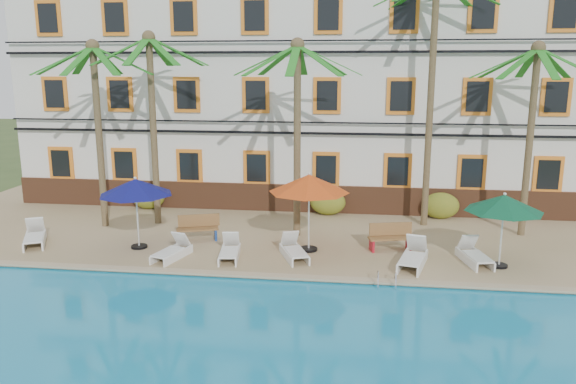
# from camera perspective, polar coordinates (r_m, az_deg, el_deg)

# --- Properties ---
(ground) EXTENTS (100.00, 100.00, 0.00)m
(ground) POSITION_cam_1_polar(r_m,az_deg,el_deg) (17.99, -2.50, -8.27)
(ground) COLOR #384C23
(ground) RESTS_ON ground
(pool_deck) EXTENTS (30.00, 12.00, 0.25)m
(pool_deck) POSITION_cam_1_polar(r_m,az_deg,el_deg) (22.64, -0.31, -3.52)
(pool_deck) COLOR tan
(pool_deck) RESTS_ON ground
(pool_coping) EXTENTS (30.00, 0.35, 0.06)m
(pool_coping) POSITION_cam_1_polar(r_m,az_deg,el_deg) (17.06, -3.04, -8.45)
(pool_coping) COLOR tan
(pool_coping) RESTS_ON pool_deck
(hotel_building) EXTENTS (25.40, 6.44, 10.22)m
(hotel_building) POSITION_cam_1_polar(r_m,az_deg,el_deg) (26.72, 1.15, 10.36)
(hotel_building) COLOR silver
(hotel_building) RESTS_ON pool_deck
(palm_a) EXTENTS (4.55, 4.55, 7.17)m
(palm_a) POSITION_cam_1_polar(r_m,az_deg,el_deg) (22.68, -18.84, 8.19)
(palm_a) COLOR brown
(palm_a) RESTS_ON pool_deck
(palm_b) EXTENTS (4.55, 4.55, 7.51)m
(palm_b) POSITION_cam_1_polar(r_m,az_deg,el_deg) (22.50, -13.65, 8.97)
(palm_b) COLOR brown
(palm_b) RESTS_ON pool_deck
(palm_c) EXTENTS (4.55, 4.55, 7.16)m
(palm_c) POSITION_cam_1_polar(r_m,az_deg,el_deg) (20.24, 0.95, 8.39)
(palm_c) COLOR brown
(palm_c) RESTS_ON pool_deck
(palm_d) EXTENTS (4.55, 4.55, 9.65)m
(palm_d) POSITION_cam_1_polar(r_m,az_deg,el_deg) (22.24, 14.44, 12.03)
(palm_d) COLOR brown
(palm_d) RESTS_ON pool_deck
(palm_e) EXTENTS (4.55, 4.55, 7.06)m
(palm_e) POSITION_cam_1_polar(r_m,az_deg,el_deg) (22.07, 23.58, 7.54)
(palm_e) COLOR brown
(palm_e) RESTS_ON pool_deck
(shrub_left) EXTENTS (1.50, 0.90, 1.10)m
(shrub_left) POSITION_cam_1_polar(r_m,az_deg,el_deg) (25.57, -14.03, -0.46)
(shrub_left) COLOR #275919
(shrub_left) RESTS_ON pool_deck
(shrub_mid) EXTENTS (1.50, 0.90, 1.10)m
(shrub_mid) POSITION_cam_1_polar(r_m,az_deg,el_deg) (23.85, 4.07, -1.04)
(shrub_mid) COLOR #275919
(shrub_mid) RESTS_ON pool_deck
(shrub_right) EXTENTS (1.50, 0.90, 1.10)m
(shrub_right) POSITION_cam_1_polar(r_m,az_deg,el_deg) (24.05, 15.26, -1.35)
(shrub_right) COLOR #275919
(shrub_right) RESTS_ON pool_deck
(umbrella_blue) EXTENTS (2.52, 2.52, 2.52)m
(umbrella_blue) POSITION_cam_1_polar(r_m,az_deg,el_deg) (19.77, -15.22, 0.46)
(umbrella_blue) COLOR black
(umbrella_blue) RESTS_ON pool_deck
(umbrella_red) EXTENTS (2.73, 2.73, 2.73)m
(umbrella_red) POSITION_cam_1_polar(r_m,az_deg,el_deg) (18.77, 2.16, 0.84)
(umbrella_red) COLOR black
(umbrella_red) RESTS_ON pool_deck
(umbrella_green) EXTENTS (2.40, 2.40, 2.40)m
(umbrella_green) POSITION_cam_1_polar(r_m,az_deg,el_deg) (18.48, 21.10, -1.11)
(umbrella_green) COLOR black
(umbrella_green) RESTS_ON pool_deck
(lounger_a) EXTENTS (1.43, 1.94, 0.87)m
(lounger_a) POSITION_cam_1_polar(r_m,az_deg,el_deg) (21.88, -24.35, -4.13)
(lounger_a) COLOR white
(lounger_a) RESTS_ON pool_deck
(lounger_b) EXTENTS (1.01, 1.75, 0.78)m
(lounger_b) POSITION_cam_1_polar(r_m,az_deg,el_deg) (18.90, -11.67, -5.86)
(lounger_b) COLOR white
(lounger_b) RESTS_ON pool_deck
(lounger_c) EXTENTS (0.82, 1.74, 0.79)m
(lounger_c) POSITION_cam_1_polar(r_m,az_deg,el_deg) (18.61, -5.95, -5.94)
(lounger_c) COLOR white
(lounger_c) RESTS_ON pool_deck
(lounger_d) EXTENTS (1.20, 1.82, 0.81)m
(lounger_d) POSITION_cam_1_polar(r_m,az_deg,el_deg) (18.53, 0.60, -5.94)
(lounger_d) COLOR white
(lounger_d) RESTS_ON pool_deck
(lounger_e) EXTENTS (1.14, 2.03, 0.91)m
(lounger_e) POSITION_cam_1_polar(r_m,az_deg,el_deg) (18.24, 12.58, -6.46)
(lounger_e) COLOR white
(lounger_e) RESTS_ON pool_deck
(lounger_f) EXTENTS (0.98, 1.83, 0.82)m
(lounger_f) POSITION_cam_1_polar(r_m,az_deg,el_deg) (19.05, 18.40, -6.07)
(lounger_f) COLOR white
(lounger_f) RESTS_ON pool_deck
(bench_left) EXTENTS (1.57, 0.92, 0.93)m
(bench_left) POSITION_cam_1_polar(r_m,az_deg,el_deg) (20.63, -9.20, -3.57)
(bench_left) COLOR olive
(bench_left) RESTS_ON pool_deck
(bench_right) EXTENTS (1.57, 0.83, 0.93)m
(bench_right) POSITION_cam_1_polar(r_m,az_deg,el_deg) (19.62, 10.31, -4.46)
(bench_right) COLOR olive
(bench_right) RESTS_ON pool_deck
(pool_ladder) EXTENTS (0.54, 0.74, 0.74)m
(pool_ladder) POSITION_cam_1_polar(r_m,az_deg,el_deg) (16.74, 9.96, -9.16)
(pool_ladder) COLOR silver
(pool_ladder) RESTS_ON ground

